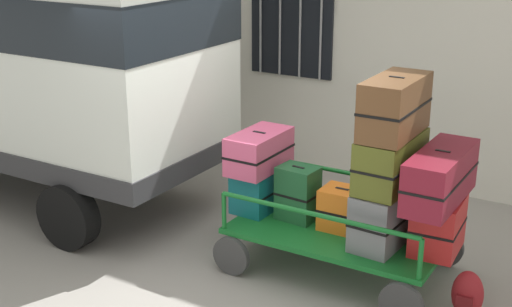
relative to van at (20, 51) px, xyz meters
The scene contains 14 objects.
ground_plane 3.61m from the van, ahead, with size 40.00×40.00×0.00m, color gray.
van is the anchor object (origin of this frame).
luggage_cart 4.42m from the van, ahead, with size 2.09×1.29×0.44m.
cart_railing 4.31m from the van, ahead, with size 1.97×1.16×0.38m.
suitcase_left_bottom 3.45m from the van, ahead, with size 0.40×0.58×0.43m.
suitcase_left_middle 3.34m from the van, ahead, with size 0.41×0.76×0.39m.
suitcase_midleft_bottom 3.88m from the van, ahead, with size 0.41×0.33×0.55m.
suitcase_center_bottom 4.34m from the van, ahead, with size 0.39×0.34×0.41m.
suitcase_midright_bottom 4.77m from the van, ahead, with size 0.45×0.93×0.53m.
suitcase_midright_middle 4.69m from the van, ahead, with size 0.43×0.86×0.49m.
suitcase_midright_top 4.65m from the van, ahead, with size 0.40×0.86×0.52m.
suitcase_right_bottom 5.23m from the van, ahead, with size 0.43×0.59×0.50m.
suitcase_right_middle 5.15m from the van, ahead, with size 0.39×1.06×0.46m.
backpack 5.71m from the van, ahead, with size 0.27×0.22×0.44m.
Camera 1 is at (3.47, -5.42, 3.27)m, focal length 48.72 mm.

